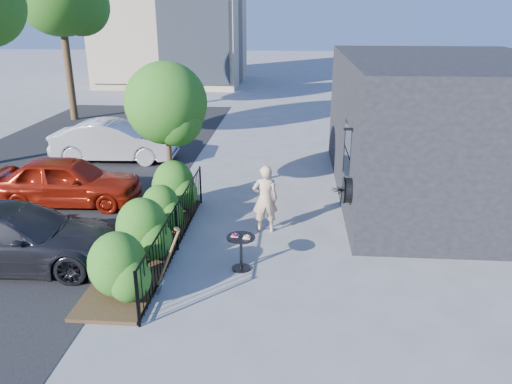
# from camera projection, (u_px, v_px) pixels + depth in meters

# --- Properties ---
(ground) EXTENTS (120.00, 120.00, 0.00)m
(ground) POSITION_uv_depth(u_px,v_px,m) (242.00, 252.00, 11.46)
(ground) COLOR gray
(ground) RESTS_ON ground
(shop_building) EXTENTS (6.22, 9.00, 4.00)m
(shop_building) POSITION_uv_depth(u_px,v_px,m) (444.00, 127.00, 14.58)
(shop_building) COLOR black
(shop_building) RESTS_ON ground
(fence) EXTENTS (0.05, 6.05, 1.10)m
(fence) POSITION_uv_depth(u_px,v_px,m) (177.00, 228.00, 11.37)
(fence) COLOR black
(fence) RESTS_ON ground
(planting_bed) EXTENTS (1.30, 6.00, 0.08)m
(planting_bed) POSITION_uv_depth(u_px,v_px,m) (148.00, 247.00, 11.60)
(planting_bed) COLOR #382616
(planting_bed) RESTS_ON ground
(shrubs) EXTENTS (1.10, 5.60, 1.24)m
(shrubs) POSITION_uv_depth(u_px,v_px,m) (152.00, 219.00, 11.46)
(shrubs) COLOR #285E15
(shrubs) RESTS_ON ground
(patio_tree) EXTENTS (2.20, 2.20, 3.94)m
(patio_tree) POSITION_uv_depth(u_px,v_px,m) (168.00, 109.00, 13.25)
(patio_tree) COLOR #3F2B19
(patio_tree) RESTS_ON ground
(street) EXTENTS (9.00, 30.00, 0.01)m
(street) POSITION_uv_depth(u_px,v_px,m) (18.00, 197.00, 14.77)
(street) COLOR black
(street) RESTS_ON ground
(cafe_table) EXTENTS (0.61, 0.61, 0.81)m
(cafe_table) POSITION_uv_depth(u_px,v_px,m) (241.00, 247.00, 10.52)
(cafe_table) COLOR black
(cafe_table) RESTS_ON ground
(woman) EXTENTS (0.66, 0.46, 1.72)m
(woman) POSITION_uv_depth(u_px,v_px,m) (265.00, 199.00, 12.26)
(woman) COLOR #D1AC87
(woman) RESTS_ON ground
(shovel) EXTENTS (0.53, 0.19, 1.44)m
(shovel) POSITION_uv_depth(u_px,v_px,m) (167.00, 264.00, 9.59)
(shovel) COLOR brown
(shovel) RESTS_ON ground
(car_red) EXTENTS (4.14, 1.80, 1.39)m
(car_red) POSITION_uv_depth(u_px,v_px,m) (68.00, 181.00, 14.07)
(car_red) COLOR #991C0C
(car_red) RESTS_ON ground
(car_silver) EXTENTS (4.49, 1.70, 1.46)m
(car_silver) POSITION_uv_depth(u_px,v_px,m) (115.00, 141.00, 18.19)
(car_silver) COLOR #B6B7BC
(car_silver) RESTS_ON ground
(car_darkgrey) EXTENTS (4.77, 2.17, 1.36)m
(car_darkgrey) POSITION_uv_depth(u_px,v_px,m) (14.00, 237.00, 10.64)
(car_darkgrey) COLOR black
(car_darkgrey) RESTS_ON ground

